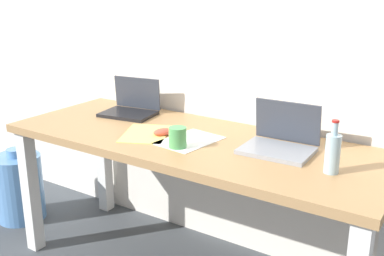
% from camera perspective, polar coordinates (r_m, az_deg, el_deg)
% --- Properties ---
extents(back_wall, '(5.20, 0.08, 2.60)m').
position_cam_1_polar(back_wall, '(2.47, 5.39, 13.78)').
color(back_wall, silver).
rests_on(back_wall, ground).
extents(desk, '(1.87, 0.70, 0.74)m').
position_cam_1_polar(desk, '(2.26, -0.00, -3.56)').
color(desk, '#A37A4C').
rests_on(desk, ground).
extents(laptop_left, '(0.32, 0.26, 0.20)m').
position_cam_1_polar(laptop_left, '(2.65, -7.42, 2.56)').
color(laptop_left, black).
rests_on(laptop_left, desk).
extents(laptop_right, '(0.31, 0.26, 0.21)m').
position_cam_1_polar(laptop_right, '(2.09, 10.66, -1.59)').
color(laptop_right, gray).
rests_on(laptop_right, desk).
extents(beer_bottle, '(0.06, 0.06, 0.21)m').
position_cam_1_polar(beer_bottle, '(1.88, 16.75, -2.86)').
color(beer_bottle, '#99B7C1').
rests_on(beer_bottle, desk).
extents(computer_mouse, '(0.10, 0.12, 0.03)m').
position_cam_1_polar(computer_mouse, '(2.27, -3.54, -0.47)').
color(computer_mouse, '#D84C38').
rests_on(computer_mouse, desk).
extents(coffee_mug, '(0.08, 0.08, 0.09)m').
position_cam_1_polar(coffee_mug, '(2.09, -1.76, -1.18)').
color(coffee_mug, '#4C9E56').
rests_on(coffee_mug, desk).
extents(paper_sheet_center, '(0.25, 0.32, 0.00)m').
position_cam_1_polar(paper_sheet_center, '(2.19, -0.32, -1.53)').
color(paper_sheet_center, white).
rests_on(paper_sheet_center, desk).
extents(paper_yellow_folder, '(0.31, 0.36, 0.00)m').
position_cam_1_polar(paper_yellow_folder, '(2.30, -5.62, -0.68)').
color(paper_yellow_folder, '#F4E06B').
rests_on(paper_yellow_folder, desk).
extents(water_cooler_jug, '(0.30, 0.30, 0.47)m').
position_cam_1_polar(water_cooler_jug, '(3.18, -20.28, -6.74)').
color(water_cooler_jug, '#598CC6').
rests_on(water_cooler_jug, ground).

